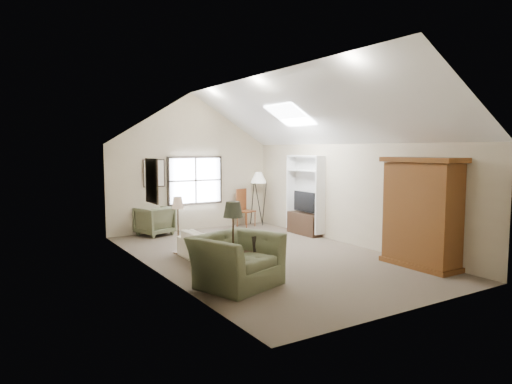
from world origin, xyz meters
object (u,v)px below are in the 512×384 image
armoire (422,213)px  armchair_near (236,260)px  armchair_far (154,221)px  sofa (214,248)px  coffee_table (220,249)px  side_table (258,266)px  side_chair (246,208)px

armoire → armchair_near: (-3.80, 0.82, -0.65)m
armoire → armchair_far: (-3.44, 6.10, -0.70)m
armchair_far → sofa: bearing=71.8°
armoire → coffee_table: size_ratio=2.52×
armchair_near → armchair_far: size_ratio=1.58×
armoire → armchair_near: armoire is taller
armchair_near → side_table: armchair_near is taller
armoire → side_table: size_ratio=4.17×
sofa → side_table: 1.60m
armchair_near → coffee_table: size_ratio=1.57×
side_chair → armchair_far: bearing=160.3°
armchair_near → side_chair: side_chair is taller
armchair_near → armchair_far: 5.29m
armchair_near → armoire: bearing=-31.3°
sofa → armchair_far: (-0.03, 3.60, 0.09)m
armoire → side_table: armoire is taller
armchair_far → side_chair: size_ratio=0.76×
sofa → armchair_far: bearing=1.0°
sofa → side_chair: bearing=-38.7°
sofa → side_table: size_ratio=3.99×
armchair_near → side_table: (0.49, 0.08, -0.18)m
armoire → sofa: armoire is taller
side_table → sofa: bearing=93.6°
armchair_near → armchair_far: bearing=67.0°
coffee_table → side_table: side_table is taller
coffee_table → side_chair: (2.60, 3.33, 0.35)m
armchair_near → side_chair: (3.23, 5.16, 0.13)m
coffee_table → side_chair: 4.24m
armchair_far → side_table: size_ratio=1.65×
armoire → coffee_table: 4.23m
sofa → side_chair: 4.51m
side_table → side_chair: size_ratio=0.46×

